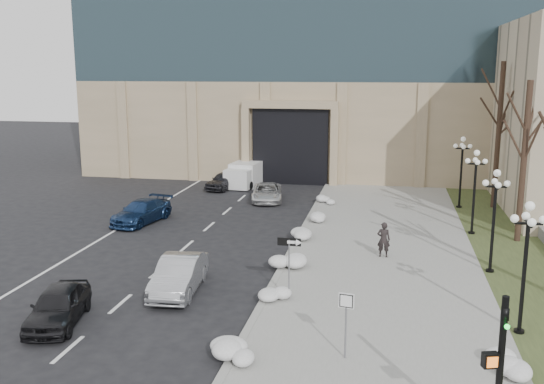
{
  "coord_description": "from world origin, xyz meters",
  "views": [
    {
      "loc": [
        3.61,
        -14.84,
        9.11
      ],
      "look_at": [
        -1.57,
        11.87,
        3.5
      ],
      "focal_mm": 40.0,
      "sensor_mm": 36.0,
      "label": 1
    }
  ],
  "objects": [
    {
      "name": "one_way_sign",
      "position": [
        0.11,
        7.53,
        2.15
      ],
      "size": [
        0.97,
        0.26,
        2.61
      ],
      "rotation": [
        0.0,
        0.0,
        -0.01
      ],
      "color": "slate",
      "rests_on": "ground"
    },
    {
      "name": "lamppost_d",
      "position": [
        8.3,
        25.5,
        3.07
      ],
      "size": [
        1.18,
        1.18,
        4.76
      ],
      "color": "black",
      "rests_on": "ground"
    },
    {
      "name": "snow_clump_c",
      "position": [
        -0.64,
        6.99,
        0.3
      ],
      "size": [
        1.1,
        1.6,
        0.36
      ],
      "primitive_type": "ellipsoid",
      "color": "silver",
      "rests_on": "sidewalk"
    },
    {
      "name": "car_e",
      "position": [
        -8.6,
        28.99,
        0.66
      ],
      "size": [
        2.5,
        4.15,
        1.32
      ],
      "primitive_type": "imported",
      "rotation": [
        0.0,
        0.0,
        -0.26
      ],
      "color": "#2A2A2E",
      "rests_on": "ground"
    },
    {
      "name": "lamppost_c",
      "position": [
        8.3,
        19.0,
        3.07
      ],
      "size": [
        1.18,
        1.18,
        4.76
      ],
      "color": "black",
      "rests_on": "ground"
    },
    {
      "name": "snow_clump_h",
      "position": [
        7.42,
        3.08,
        0.3
      ],
      "size": [
        1.1,
        1.6,
        0.36
      ],
      "primitive_type": "ellipsoid",
      "color": "silver",
      "rests_on": "sidewalk"
    },
    {
      "name": "car_a",
      "position": [
        -7.88,
        3.86,
        0.69
      ],
      "size": [
        2.47,
        4.29,
        1.37
      ],
      "primitive_type": "imported",
      "rotation": [
        0.0,
        0.0,
        0.22
      ],
      "color": "black",
      "rests_on": "ground"
    },
    {
      "name": "tree_mid",
      "position": [
        10.5,
        18.0,
        5.5
      ],
      "size": [
        3.2,
        3.2,
        8.5
      ],
      "color": "black",
      "rests_on": "ground"
    },
    {
      "name": "snow_clump_d",
      "position": [
        -0.77,
        11.44,
        0.3
      ],
      "size": [
        1.1,
        1.6,
        0.36
      ],
      "primitive_type": "ellipsoid",
      "color": "silver",
      "rests_on": "sidewalk"
    },
    {
      "name": "snow_clump_g",
      "position": [
        -0.42,
        24.96,
        0.3
      ],
      "size": [
        1.1,
        1.6,
        0.36
      ],
      "primitive_type": "ellipsoid",
      "color": "silver",
      "rests_on": "sidewalk"
    },
    {
      "name": "box_truck",
      "position": [
        -7.26,
        31.13,
        0.88
      ],
      "size": [
        2.57,
        5.91,
        1.82
      ],
      "rotation": [
        0.0,
        0.0,
        -0.11
      ],
      "color": "silver",
      "rests_on": "ground"
    },
    {
      "name": "pedestrian",
      "position": [
        3.55,
        13.75,
        0.98
      ],
      "size": [
        0.64,
        0.44,
        1.72
      ],
      "primitive_type": "imported",
      "rotation": [
        0.0,
        0.0,
        3.11
      ],
      "color": "black",
      "rests_on": "sidewalk"
    },
    {
      "name": "snow_clump_b",
      "position": [
        -0.76,
        2.28,
        0.3
      ],
      "size": [
        1.1,
        1.6,
        0.36
      ],
      "primitive_type": "ellipsoid",
      "color": "silver",
      "rests_on": "sidewalk"
    },
    {
      "name": "lamppost_a",
      "position": [
        8.3,
        6.0,
        3.07
      ],
      "size": [
        1.18,
        1.18,
        4.76
      ],
      "color": "black",
      "rests_on": "ground"
    },
    {
      "name": "car_d",
      "position": [
        -4.56,
        25.47,
        0.61
      ],
      "size": [
        2.74,
        4.65,
        1.22
      ],
      "primitive_type": "imported",
      "rotation": [
        0.0,
        0.0,
        0.17
      ],
      "color": "silver",
      "rests_on": "ground"
    },
    {
      "name": "car_c",
      "position": [
        -10.72,
        18.13,
        0.67
      ],
      "size": [
        2.8,
        4.92,
        1.34
      ],
      "primitive_type": "imported",
      "rotation": [
        0.0,
        0.0,
        -0.21
      ],
      "color": "navy",
      "rests_on": "ground"
    },
    {
      "name": "grass_strip",
      "position": [
        10.0,
        14.0,
        0.05
      ],
      "size": [
        4.0,
        40.0,
        0.1
      ],
      "primitive_type": "cube",
      "color": "#364221",
      "rests_on": "ground"
    },
    {
      "name": "lamppost_b",
      "position": [
        8.3,
        12.5,
        3.07
      ],
      "size": [
        1.18,
        1.18,
        4.76
      ],
      "color": "black",
      "rests_on": "ground"
    },
    {
      "name": "traffic_signal",
      "position": [
        6.29,
        -1.3,
        2.03
      ],
      "size": [
        0.7,
        0.92,
        4.09
      ],
      "rotation": [
        0.0,
        0.0,
        0.31
      ],
      "color": "black",
      "rests_on": "ground"
    },
    {
      "name": "sidewalk",
      "position": [
        3.5,
        14.0,
        0.06
      ],
      "size": [
        9.0,
        40.0,
        0.12
      ],
      "primitive_type": "cube",
      "color": "gray",
      "rests_on": "ground"
    },
    {
      "name": "curb",
      "position": [
        -1.0,
        14.0,
        0.07
      ],
      "size": [
        0.3,
        40.0,
        0.14
      ],
      "primitive_type": "cube",
      "color": "gray",
      "rests_on": "ground"
    },
    {
      "name": "tree_far",
      "position": [
        10.5,
        26.0,
        6.15
      ],
      "size": [
        3.2,
        3.2,
        9.5
      ],
      "color": "black",
      "rests_on": "ground"
    },
    {
      "name": "keep_sign",
      "position": [
        2.51,
        2.92,
        1.67
      ],
      "size": [
        0.49,
        0.13,
        2.28
      ],
      "rotation": [
        0.0,
        0.0,
        -0.17
      ],
      "color": "slate",
      "rests_on": "ground"
    },
    {
      "name": "snow_clump_f",
      "position": [
        -0.55,
        19.95,
        0.3
      ],
      "size": [
        1.1,
        1.6,
        0.36
      ],
      "primitive_type": "ellipsoid",
      "color": "silver",
      "rests_on": "sidewalk"
    },
    {
      "name": "car_b",
      "position": [
        -4.66,
        7.69,
        0.74
      ],
      "size": [
        1.94,
        4.59,
        1.47
      ],
      "primitive_type": "imported",
      "rotation": [
        0.0,
        0.0,
        0.09
      ],
      "color": "#A4A6AC",
      "rests_on": "ground"
    },
    {
      "name": "snow_clump_e",
      "position": [
        -0.53,
        16.0,
        0.3
      ],
      "size": [
        1.1,
        1.6,
        0.36
      ],
      "primitive_type": "ellipsoid",
      "color": "silver",
      "rests_on": "sidewalk"
    }
  ]
}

